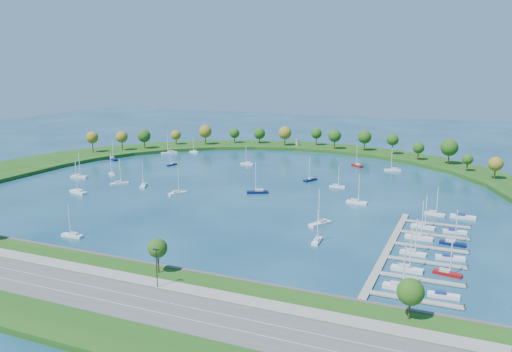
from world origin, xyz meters
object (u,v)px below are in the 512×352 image
at_px(moored_boat_3, 113,159).
at_px(moored_boat_10, 72,234).
at_px(moored_boat_13, 112,174).
at_px(moored_boat_16, 337,186).
at_px(moored_boat_14, 177,192).
at_px(moored_boat_7, 357,165).
at_px(docked_boat_0, 400,286).
at_px(moored_boat_6, 258,191).
at_px(docked_boat_1, 443,295).
at_px(docked_boat_2, 407,268).
at_px(moored_boat_9, 320,223).
at_px(moored_boat_17, 194,151).
at_px(moored_boat_15, 357,201).
at_px(dock_system, 412,253).
at_px(moored_boat_2, 247,163).
at_px(docked_boat_8, 423,226).
at_px(moored_boat_1, 317,240).
at_px(moored_boat_11, 172,164).
at_px(moored_boat_12, 169,152).
at_px(docked_boat_9, 454,231).
at_px(docked_boat_4, 413,252).
at_px(moored_boat_18, 393,169).
at_px(moored_boat_19, 144,185).
at_px(docked_boat_3, 447,272).
at_px(moored_boat_20, 310,179).
at_px(docked_boat_11, 463,217).
at_px(harbor_tower, 297,142).
at_px(docked_boat_10, 435,213).
at_px(docked_boat_6, 419,237).
at_px(docked_boat_5, 450,258).
at_px(moored_boat_21, 119,183).
at_px(moored_boat_0, 79,191).
at_px(moored_boat_4, 79,176).

height_order(moored_boat_3, moored_boat_10, moored_boat_3).
distance_m(moored_boat_13, moored_boat_16, 115.24).
relative_size(moored_boat_10, moored_boat_14, 0.93).
height_order(moored_boat_7, docked_boat_0, docked_boat_0).
bearing_deg(moored_boat_6, moored_boat_10, 38.47).
xyz_separation_m(docked_boat_1, docked_boat_2, (-10.48, 13.46, 0.36)).
height_order(moored_boat_9, moored_boat_17, moored_boat_9).
height_order(moored_boat_16, docked_boat_2, docked_boat_2).
height_order(moored_boat_13, moored_boat_16, moored_boat_13).
height_order(moored_boat_15, moored_boat_17, moored_boat_15).
distance_m(moored_boat_15, docked_boat_2, 70.87).
xyz_separation_m(dock_system, moored_boat_15, (-28.35, 50.28, 0.57)).
bearing_deg(moored_boat_6, moored_boat_2, -90.33).
xyz_separation_m(moored_boat_2, docked_boat_2, (104.52, -123.39, 0.05)).
xyz_separation_m(moored_boat_6, docked_boat_8, (72.74, -22.79, -0.06)).
height_order(moored_boat_1, moored_boat_11, moored_boat_1).
bearing_deg(moored_boat_12, docked_boat_9, 104.89).
distance_m(moored_boat_1, docked_boat_4, 29.75).
relative_size(dock_system, moored_boat_18, 6.45).
distance_m(moored_boat_19, docked_boat_3, 147.41).
xyz_separation_m(dock_system, moored_boat_1, (-29.50, -1.97, 0.52)).
relative_size(moored_boat_15, moored_boat_20, 1.09).
bearing_deg(moored_boat_2, moored_boat_14, 84.64).
bearing_deg(docked_boat_2, moored_boat_6, 140.52).
distance_m(dock_system, docked_boat_1, 30.02).
bearing_deg(docked_boat_11, harbor_tower, 131.32).
bearing_deg(docked_boat_3, docked_boat_10, 107.77).
bearing_deg(docked_boat_3, moored_boat_13, 167.81).
bearing_deg(docked_boat_10, docked_boat_8, -91.21).
relative_size(moored_boat_10, moored_boat_15, 0.89).
distance_m(moored_boat_12, docked_boat_6, 196.43).
relative_size(moored_boat_3, moored_boat_13, 1.19).
bearing_deg(moored_boat_16, docked_boat_11, -37.84).
height_order(moored_boat_16, docked_boat_11, moored_boat_16).
bearing_deg(moored_boat_13, moored_boat_1, -162.93).
bearing_deg(dock_system, docked_boat_4, -76.23).
relative_size(docked_boat_0, docked_boat_3, 1.15).
height_order(moored_boat_3, docked_boat_4, moored_boat_3).
distance_m(docked_boat_2, docked_boat_3, 10.62).
bearing_deg(moored_boat_14, moored_boat_17, 57.24).
distance_m(moored_boat_6, docked_boat_5, 97.33).
bearing_deg(docked_boat_9, moored_boat_21, 168.94).
distance_m(moored_boat_18, docked_boat_9, 103.88).
bearing_deg(moored_boat_0, docked_boat_4, -172.74).
xyz_separation_m(dock_system, moored_boat_21, (-139.61, 39.13, 0.56)).
xyz_separation_m(moored_boat_0, moored_boat_18, (120.16, 105.16, -0.06)).
bearing_deg(moored_boat_6, docked_boat_0, 104.51).
bearing_deg(docked_boat_1, moored_boat_4, 154.41).
bearing_deg(harbor_tower, docked_boat_8, -56.70).
relative_size(moored_boat_20, docked_boat_11, 1.26).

